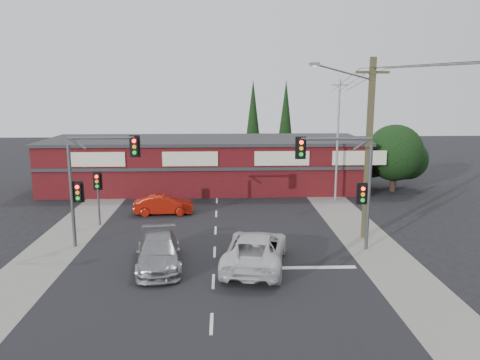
{
  "coord_description": "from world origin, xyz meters",
  "views": [
    {
      "loc": [
        0.43,
        -22.28,
        8.35
      ],
      "look_at": [
        1.41,
        3.0,
        3.39
      ],
      "focal_mm": 35.0,
      "sensor_mm": 36.0,
      "label": 1
    }
  ],
  "objects_px": {
    "white_suv": "(256,249)",
    "utility_pole": "(367,143)",
    "red_sedan": "(164,205)",
    "shop_building": "(205,163)",
    "silver_suv": "(159,252)"
  },
  "relations": [
    {
      "from": "red_sedan",
      "to": "shop_building",
      "type": "height_order",
      "value": "shop_building"
    },
    {
      "from": "white_suv",
      "to": "utility_pole",
      "type": "height_order",
      "value": "utility_pole"
    },
    {
      "from": "utility_pole",
      "to": "red_sedan",
      "type": "bearing_deg",
      "value": 155.18
    },
    {
      "from": "silver_suv",
      "to": "utility_pole",
      "type": "height_order",
      "value": "utility_pole"
    },
    {
      "from": "silver_suv",
      "to": "white_suv",
      "type": "bearing_deg",
      "value": -7.63
    },
    {
      "from": "white_suv",
      "to": "shop_building",
      "type": "relative_size",
      "value": 0.22
    },
    {
      "from": "silver_suv",
      "to": "shop_building",
      "type": "bearing_deg",
      "value": 77.9
    },
    {
      "from": "white_suv",
      "to": "shop_building",
      "type": "distance_m",
      "value": 18.4
    },
    {
      "from": "white_suv",
      "to": "red_sedan",
      "type": "distance_m",
      "value": 11.09
    },
    {
      "from": "white_suv",
      "to": "silver_suv",
      "type": "height_order",
      "value": "white_suv"
    },
    {
      "from": "shop_building",
      "to": "white_suv",
      "type": "bearing_deg",
      "value": -80.65
    },
    {
      "from": "white_suv",
      "to": "utility_pole",
      "type": "xyz_separation_m",
      "value": [
        6.38,
        4.11,
        4.58
      ]
    },
    {
      "from": "shop_building",
      "to": "red_sedan",
      "type": "bearing_deg",
      "value": -106.63
    },
    {
      "from": "shop_building",
      "to": "utility_pole",
      "type": "height_order",
      "value": "utility_pole"
    },
    {
      "from": "white_suv",
      "to": "utility_pole",
      "type": "distance_m",
      "value": 8.86
    }
  ]
}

